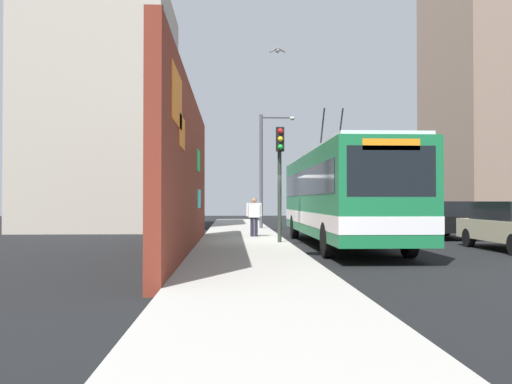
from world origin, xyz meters
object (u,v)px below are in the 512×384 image
at_px(street_lamp, 265,162).
at_px(parked_car_black, 441,219).
at_px(parked_car_white, 398,215).
at_px(pedestrian_midblock, 254,214).
at_px(city_bus, 340,194).
at_px(traffic_light, 280,164).

bearing_deg(street_lamp, parked_car_black, -129.88).
xyz_separation_m(parked_car_white, pedestrian_midblock, (-7.14, 8.12, 0.23)).
xyz_separation_m(city_bus, parked_car_black, (4.11, -5.20, -1.01)).
bearing_deg(pedestrian_midblock, street_lamp, -7.31).
xyz_separation_m(traffic_light, street_lamp, (10.26, -0.13, 0.81)).
bearing_deg(parked_car_black, street_lamp, 50.12).
relative_size(parked_car_white, street_lamp, 0.75).
relative_size(parked_car_black, pedestrian_midblock, 2.74).
height_order(pedestrian_midblock, street_lamp, street_lamp).
relative_size(parked_car_black, street_lamp, 0.71).
bearing_deg(parked_car_white, street_lamp, 91.08).
relative_size(parked_car_black, traffic_light, 1.06).
distance_m(parked_car_black, street_lamp, 9.83).
bearing_deg(parked_car_white, pedestrian_midblock, 131.34).
bearing_deg(parked_car_white, traffic_light, 144.73).
bearing_deg(parked_car_black, parked_car_white, -0.00).
height_order(city_bus, parked_car_black, city_bus).
relative_size(pedestrian_midblock, traffic_light, 0.39).
height_order(traffic_light, street_lamp, street_lamp).
xyz_separation_m(pedestrian_midblock, street_lamp, (7.01, -0.90, 2.63)).
distance_m(parked_car_black, pedestrian_midblock, 8.18).
relative_size(traffic_light, street_lamp, 0.66).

